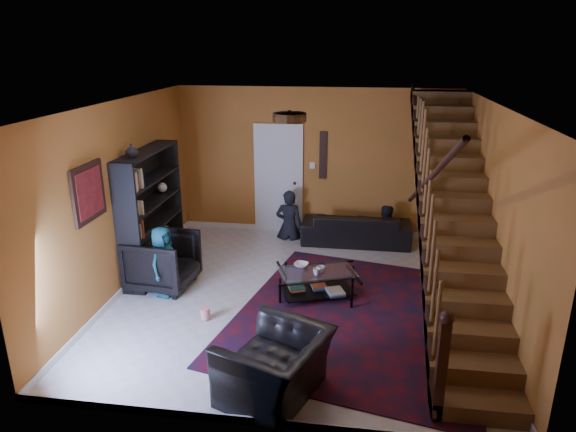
% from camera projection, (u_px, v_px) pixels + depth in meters
% --- Properties ---
extents(floor, '(5.50, 5.50, 0.00)m').
position_uv_depth(floor, '(297.00, 296.00, 7.59)').
color(floor, beige).
rests_on(floor, ground).
extents(room, '(5.50, 5.50, 5.50)m').
position_uv_depth(room, '(231.00, 253.00, 9.00)').
color(room, '#C76B2C').
rests_on(room, ground).
extents(staircase, '(0.95, 5.02, 3.18)m').
position_uv_depth(staircase, '(454.00, 213.00, 6.86)').
color(staircase, brown).
rests_on(staircase, floor).
extents(bookshelf, '(0.35, 1.80, 2.00)m').
position_uv_depth(bookshelf, '(152.00, 215.00, 8.16)').
color(bookshelf, black).
rests_on(bookshelf, floor).
extents(door, '(0.82, 0.05, 2.05)m').
position_uv_depth(door, '(279.00, 181.00, 9.91)').
color(door, silver).
rests_on(door, floor).
extents(framed_picture, '(0.04, 0.74, 0.74)m').
position_uv_depth(framed_picture, '(89.00, 193.00, 6.53)').
color(framed_picture, maroon).
rests_on(framed_picture, room).
extents(wall_hanging, '(0.14, 0.03, 0.90)m').
position_uv_depth(wall_hanging, '(323.00, 155.00, 9.63)').
color(wall_hanging, black).
rests_on(wall_hanging, room).
extents(ceiling_fixture, '(0.40, 0.40, 0.10)m').
position_uv_depth(ceiling_fixture, '(289.00, 117.00, 5.96)').
color(ceiling_fixture, '#3F2814').
rests_on(ceiling_fixture, room).
extents(rug, '(3.95, 4.31, 0.02)m').
position_uv_depth(rug, '(361.00, 317.00, 7.00)').
color(rug, '#4A0D14').
rests_on(rug, floor).
extents(sofa, '(2.00, 0.79, 0.58)m').
position_uv_depth(sofa, '(356.00, 228.00, 9.54)').
color(sofa, black).
rests_on(sofa, floor).
extents(armchair_left, '(1.01, 0.99, 0.84)m').
position_uv_depth(armchair_left, '(163.00, 261.00, 7.77)').
color(armchair_left, black).
rests_on(armchair_left, floor).
extents(armchair_right, '(1.28, 1.36, 0.71)m').
position_uv_depth(armchair_right, '(275.00, 366.00, 5.36)').
color(armchair_right, black).
rests_on(armchair_right, floor).
extents(person_adult_a, '(0.52, 0.35, 1.40)m').
position_uv_depth(person_adult_a, '(289.00, 226.00, 9.77)').
color(person_adult_a, black).
rests_on(person_adult_a, sofa).
extents(person_adult_b, '(0.61, 0.50, 1.19)m').
position_uv_depth(person_adult_b, '(384.00, 236.00, 9.57)').
color(person_adult_b, black).
rests_on(person_adult_b, sofa).
extents(person_child, '(0.45, 0.58, 1.07)m').
position_uv_depth(person_child, '(163.00, 261.00, 7.49)').
color(person_child, '#18565E').
rests_on(person_child, armchair_left).
extents(coffee_table, '(1.23, 0.98, 0.41)m').
position_uv_depth(coffee_table, '(317.00, 283.00, 7.50)').
color(coffee_table, black).
rests_on(coffee_table, floor).
extents(cup_a, '(0.12, 0.12, 0.10)m').
position_uv_depth(cup_a, '(321.00, 269.00, 7.39)').
color(cup_a, '#999999').
rests_on(cup_a, coffee_table).
extents(cup_b, '(0.12, 0.12, 0.09)m').
position_uv_depth(cup_b, '(316.00, 272.00, 7.32)').
color(cup_b, '#999999').
rests_on(cup_b, coffee_table).
extents(bowl, '(0.25, 0.25, 0.05)m').
position_uv_depth(bowl, '(301.00, 265.00, 7.60)').
color(bowl, '#999999').
rests_on(bowl, coffee_table).
extents(vase, '(0.18, 0.18, 0.19)m').
position_uv_depth(vase, '(132.00, 151.00, 7.33)').
color(vase, '#999999').
rests_on(vase, bookshelf).
extents(popcorn_bucket, '(0.17, 0.17, 0.15)m').
position_uv_depth(popcorn_bucket, '(205.00, 313.00, 6.93)').
color(popcorn_bucket, red).
rests_on(popcorn_bucket, rug).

